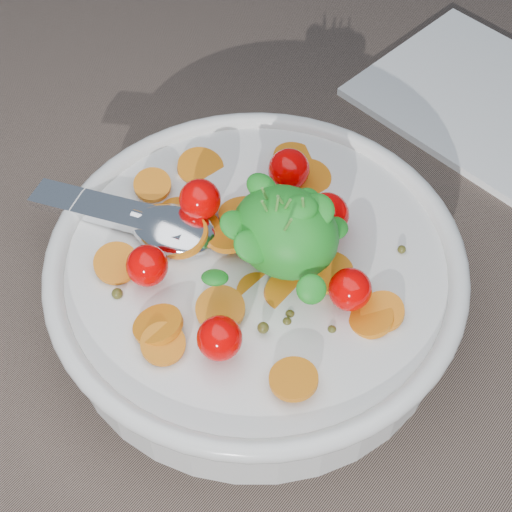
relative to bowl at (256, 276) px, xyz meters
The scene contains 3 objects.
ground 0.03m from the bowl, 131.92° to the left, with size 6.00×6.00×0.00m, color #786356.
bowl is the anchor object (origin of this frame).
napkin 0.28m from the bowl, 86.46° to the left, with size 0.18×0.16×0.01m, color white.
Camera 1 is at (0.19, -0.24, 0.44)m, focal length 55.00 mm.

